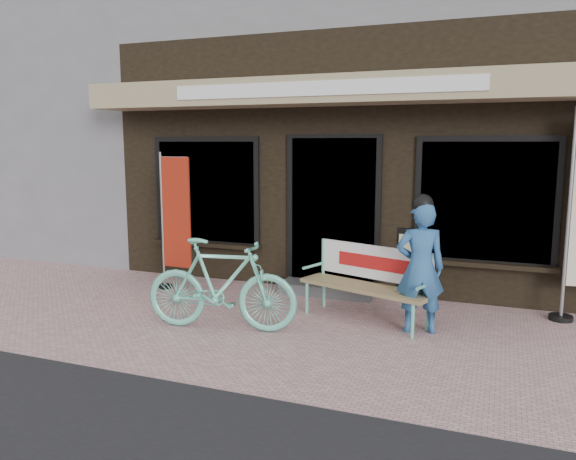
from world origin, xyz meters
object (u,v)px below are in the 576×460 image
at_px(nobori_red, 174,220).
at_px(menu_stand, 414,263).
at_px(person, 420,265).
at_px(bench, 369,277).
at_px(bicycle, 221,285).

height_order(nobori_red, menu_stand, nobori_red).
xyz_separation_m(person, nobori_red, (-3.51, 0.59, 0.25)).
distance_m(bench, nobori_red, 2.95).
bearing_deg(bench, person, -1.50).
bearing_deg(nobori_red, bicycle, -41.10).
relative_size(bench, person, 1.08).
bearing_deg(menu_stand, bicycle, -112.21).
bearing_deg(bench, nobori_red, -168.35).
height_order(person, menu_stand, person).
height_order(bicycle, nobori_red, nobori_red).
relative_size(bench, bicycle, 0.96).
relative_size(bench, menu_stand, 1.75).
bearing_deg(menu_stand, nobori_red, -147.96).
bearing_deg(nobori_red, bench, -5.73).
height_order(bench, nobori_red, nobori_red).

